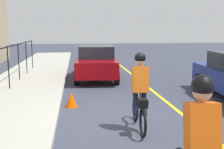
{
  "coord_description": "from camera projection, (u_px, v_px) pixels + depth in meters",
  "views": [
    {
      "loc": [
        -6.51,
        1.3,
        2.32
      ],
      "look_at": [
        1.35,
        0.24,
        1.0
      ],
      "focal_mm": 43.03,
      "sensor_mm": 36.0,
      "label": 1
    }
  ],
  "objects": [
    {
      "name": "parked_sedan_rear",
      "position": [
        97.0,
        61.0,
        12.87
      ],
      "size": [
        4.52,
        2.18,
        1.58
      ],
      "rotation": [
        0.0,
        0.0,
        3.07
      ],
      "color": "maroon",
      "rests_on": "ground"
    },
    {
      "name": "cyclist_lead",
      "position": [
        140.0,
        92.0,
        6.19
      ],
      "size": [
        1.71,
        0.38,
        1.83
      ],
      "rotation": [
        0.0,
        0.0,
        -0.06
      ],
      "color": "black",
      "rests_on": "ground"
    },
    {
      "name": "traffic_cone_near",
      "position": [
        71.0,
        100.0,
        8.15
      ],
      "size": [
        0.36,
        0.36,
        0.46
      ],
      "primitive_type": "cone",
      "color": "#FD4E00",
      "rests_on": "ground"
    },
    {
      "name": "ground_plane",
      "position": [
        128.0,
        121.0,
        6.92
      ],
      "size": [
        80.0,
        80.0,
        0.0
      ],
      "primitive_type": "plane",
      "color": "#373B4B"
    },
    {
      "name": "lane_line_centre",
      "position": [
        187.0,
        118.0,
        7.13
      ],
      "size": [
        36.0,
        0.12,
        0.01
      ],
      "primitive_type": "cube",
      "color": "yellow",
      "rests_on": "ground"
    }
  ]
}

